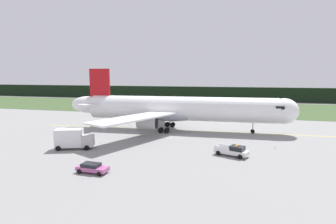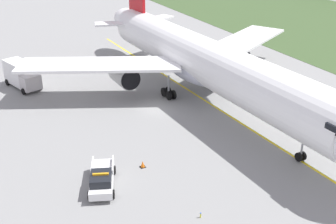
% 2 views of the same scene
% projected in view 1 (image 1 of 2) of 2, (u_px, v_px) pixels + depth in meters
% --- Properties ---
extents(ground, '(320.00, 320.00, 0.00)m').
position_uv_depth(ground, '(172.00, 137.00, 57.55)').
color(ground, gray).
extents(grass_verge, '(320.00, 48.37, 0.04)m').
position_uv_depth(grass_verge, '(203.00, 107.00, 109.60)').
color(grass_verge, '#3B522C').
rests_on(grass_verge, ground).
extents(distant_tree_line, '(288.00, 4.68, 7.13)m').
position_uv_depth(distant_tree_line, '(211.00, 94.00, 140.84)').
color(distant_tree_line, black).
rests_on(distant_tree_line, ground).
extents(taxiway_centerline_main, '(70.96, 4.26, 0.01)m').
position_uv_depth(taxiway_centerline_main, '(180.00, 130.00, 64.21)').
color(taxiway_centerline_main, yellow).
rests_on(taxiway_centerline_main, ground).
extents(airliner, '(55.18, 44.00, 14.88)m').
position_uv_depth(airliner, '(178.00, 109.00, 63.61)').
color(airliner, white).
rests_on(airliner, ground).
extents(ops_pickup_truck, '(5.85, 3.75, 1.94)m').
position_uv_depth(ops_pickup_truck, '(233.00, 151.00, 43.68)').
color(ops_pickup_truck, white).
rests_on(ops_pickup_truck, ground).
extents(catering_truck, '(7.02, 4.47, 3.82)m').
position_uv_depth(catering_truck, '(73.00, 138.00, 47.81)').
color(catering_truck, '#BCB6B7').
rests_on(catering_truck, ground).
extents(staff_car, '(4.46, 2.14, 1.30)m').
position_uv_depth(staff_car, '(92.00, 168.00, 36.23)').
color(staff_car, '#B15691').
rests_on(staff_car, ground).
extents(apron_cone, '(0.52, 0.52, 0.65)m').
position_uv_depth(apron_cone, '(225.00, 146.00, 48.40)').
color(apron_cone, black).
rests_on(apron_cone, ground).
extents(taxiway_edge_light_east, '(0.12, 0.12, 0.48)m').
position_uv_depth(taxiway_edge_light_east, '(275.00, 148.00, 47.47)').
color(taxiway_edge_light_east, yellow).
rests_on(taxiway_edge_light_east, ground).
extents(taxiway_edge_light_west, '(0.12, 0.12, 0.47)m').
position_uv_depth(taxiway_edge_light_west, '(70.00, 135.00, 58.15)').
color(taxiway_edge_light_west, yellow).
rests_on(taxiway_edge_light_west, ground).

